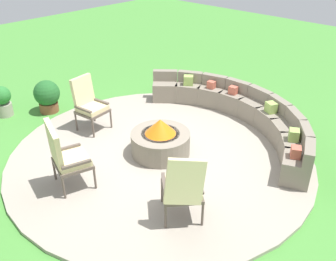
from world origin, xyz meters
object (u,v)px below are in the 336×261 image
at_px(lounge_chair_back_left, 183,186).
at_px(curved_stone_bench, 240,112).
at_px(potted_plant_3, 47,95).
at_px(lounge_chair_front_left, 89,103).
at_px(potted_plant_1, 2,100).
at_px(lounge_chair_front_right, 65,155).
at_px(fire_pit, 160,140).

bearing_deg(lounge_chair_back_left, curved_stone_bench, 59.80).
bearing_deg(potted_plant_3, lounge_chair_front_left, 4.73).
bearing_deg(lounge_chair_front_left, potted_plant_1, -72.30).
distance_m(curved_stone_bench, lounge_chair_back_left, 3.11).
xyz_separation_m(lounge_chair_back_left, potted_plant_1, (-5.12, -0.18, -0.24)).
height_order(lounge_chair_front_right, potted_plant_3, lounge_chair_front_right).
bearing_deg(curved_stone_bench, fire_pit, -102.89).
bearing_deg(lounge_chair_back_left, lounge_chair_front_right, 151.91).
distance_m(lounge_chair_front_left, potted_plant_1, 2.19).
bearing_deg(lounge_chair_front_right, fire_pit, 94.40).
xyz_separation_m(lounge_chair_front_right, potted_plant_1, (-3.30, 0.51, -0.27)).
bearing_deg(fire_pit, lounge_chair_front_right, -103.06).
height_order(potted_plant_1, potted_plant_3, potted_plant_3).
bearing_deg(lounge_chair_back_left, potted_plant_3, 123.67).
bearing_deg(lounge_chair_front_left, lounge_chair_front_right, 36.17).
xyz_separation_m(lounge_chair_front_left, lounge_chair_back_left, (3.14, -0.73, -0.01)).
xyz_separation_m(fire_pit, potted_plant_1, (-3.69, -1.20, 0.05)).
bearing_deg(lounge_chair_front_right, lounge_chair_back_left, 38.07).
relative_size(lounge_chair_back_left, potted_plant_1, 1.61).
xyz_separation_m(lounge_chair_front_left, potted_plant_1, (-1.97, -0.91, -0.25)).
xyz_separation_m(lounge_chair_front_left, potted_plant_3, (-1.43, -0.12, -0.23)).
distance_m(lounge_chair_front_right, lounge_chair_back_left, 1.94).
xyz_separation_m(curved_stone_bench, lounge_chair_back_left, (0.98, -2.94, 0.27)).
relative_size(curved_stone_bench, lounge_chair_front_left, 4.05).
relative_size(lounge_chair_front_left, lounge_chair_back_left, 0.98).
height_order(curved_stone_bench, lounge_chair_front_right, lounge_chair_front_right).
xyz_separation_m(fire_pit, curved_stone_bench, (0.44, 1.92, 0.01)).
bearing_deg(potted_plant_1, curved_stone_bench, 37.01).
xyz_separation_m(lounge_chair_front_left, lounge_chair_front_right, (1.33, -1.41, 0.02)).
xyz_separation_m(potted_plant_1, potted_plant_3, (0.54, 0.79, 0.02)).
relative_size(potted_plant_1, potted_plant_3, 0.93).
bearing_deg(potted_plant_3, potted_plant_1, -124.64).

